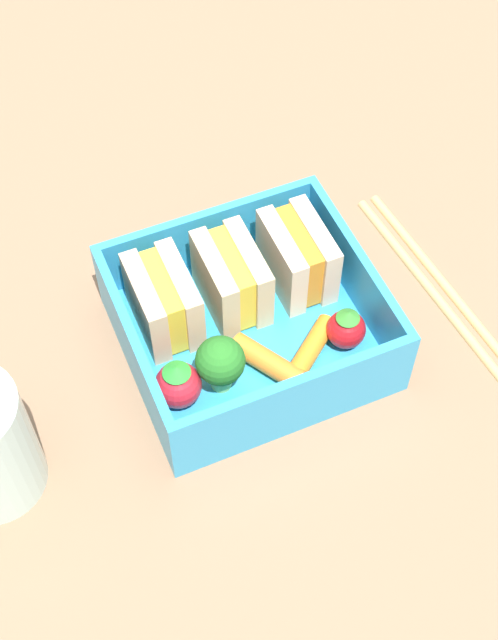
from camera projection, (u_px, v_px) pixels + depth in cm
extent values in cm
cube|color=#88664B|center=(249.00, 351.00, 61.55)|extent=(120.00, 120.00, 2.00)
cube|color=#2F96C9|center=(249.00, 338.00, 60.25)|extent=(16.30, 14.91, 1.20)
cube|color=#2F96C9|center=(208.00, 235.00, 61.62)|extent=(16.30, 0.60, 4.71)
cube|color=#2F96C9|center=(295.00, 400.00, 54.05)|extent=(16.30, 0.60, 4.71)
cube|color=#2F96C9|center=(135.00, 352.00, 56.05)|extent=(0.60, 13.71, 4.71)
cube|color=#2F96C9|center=(357.00, 275.00, 59.61)|extent=(0.60, 13.71, 4.71)
cube|color=#E5B78B|center=(146.00, 307.00, 57.92)|extent=(1.21, 5.90, 4.95)
cube|color=yellow|center=(163.00, 301.00, 58.20)|extent=(1.21, 5.43, 4.56)
cube|color=#E5B78B|center=(181.00, 295.00, 58.47)|extent=(1.21, 5.90, 4.95)
cube|color=#D8B889|center=(215.00, 284.00, 59.02)|extent=(1.21, 5.90, 4.95)
cube|color=yellow|center=(232.00, 278.00, 59.29)|extent=(1.21, 5.43, 4.56)
cube|color=#D8B889|center=(248.00, 273.00, 59.57)|extent=(1.21, 5.90, 4.95)
cube|color=beige|center=(281.00, 262.00, 60.11)|extent=(1.21, 5.90, 4.95)
cube|color=orange|center=(297.00, 256.00, 60.38)|extent=(1.21, 5.43, 4.56)
cube|color=beige|center=(313.00, 251.00, 60.66)|extent=(1.21, 5.90, 4.95)
sphere|color=red|center=(178.00, 385.00, 55.66)|extent=(2.99, 2.99, 2.99)
cone|color=green|center=(176.00, 370.00, 54.19)|extent=(1.80, 1.80, 0.60)
cylinder|color=#83C269|center=(221.00, 377.00, 56.74)|extent=(1.36, 1.36, 1.71)
sphere|color=#267023|center=(220.00, 361.00, 55.13)|extent=(3.17, 3.17, 3.17)
cylinder|color=orange|center=(263.00, 363.00, 57.47)|extent=(3.93, 5.19, 1.50)
cylinder|color=orange|center=(310.00, 349.00, 58.19)|extent=(4.90, 4.24, 1.33)
sphere|color=red|center=(346.00, 329.00, 58.33)|extent=(2.61, 2.61, 2.61)
cone|color=#398B2F|center=(348.00, 315.00, 57.02)|extent=(1.57, 1.57, 0.60)
cylinder|color=tan|center=(444.00, 303.00, 62.23)|extent=(2.32, 21.81, 0.70)
cylinder|color=tan|center=(457.00, 297.00, 62.53)|extent=(2.32, 21.81, 0.70)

